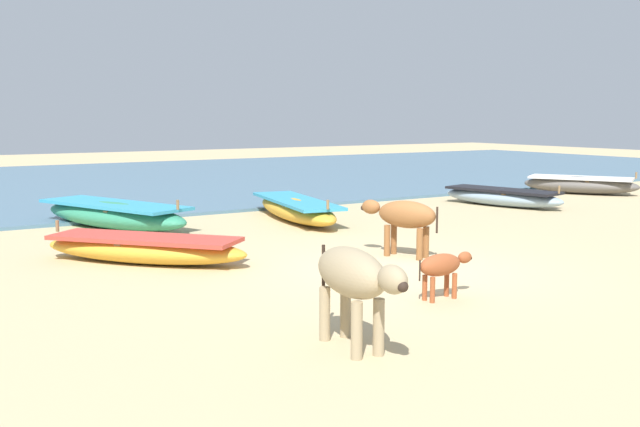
{
  "coord_description": "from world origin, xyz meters",
  "views": [
    {
      "loc": [
        -7.16,
        -9.0,
        2.47
      ],
      "look_at": [
        0.03,
        2.58,
        0.6
      ],
      "focal_mm": 40.08,
      "sensor_mm": 36.0,
      "label": 1
    }
  ],
  "objects_px": {
    "calf_far_rust": "(442,266)",
    "fishing_boat_5": "(580,184)",
    "cow_adult_brown": "(404,216)",
    "fishing_boat_6": "(296,209)",
    "fishing_boat_2": "(145,248)",
    "fishing_boat_0": "(114,214)",
    "fishing_boat_3": "(502,197)",
    "cow_second_adult_dun": "(354,277)"
  },
  "relations": [
    {
      "from": "fishing_boat_0",
      "to": "fishing_boat_3",
      "type": "distance_m",
      "value": 10.36
    },
    {
      "from": "fishing_boat_5",
      "to": "cow_adult_brown",
      "type": "xyz_separation_m",
      "value": [
        -11.22,
        -5.11,
        0.42
      ]
    },
    {
      "from": "fishing_boat_5",
      "to": "fishing_boat_6",
      "type": "distance_m",
      "value": 10.64
    },
    {
      "from": "fishing_boat_5",
      "to": "cow_second_adult_dun",
      "type": "relative_size",
      "value": 2.14
    },
    {
      "from": "fishing_boat_2",
      "to": "fishing_boat_5",
      "type": "relative_size",
      "value": 0.95
    },
    {
      "from": "fishing_boat_2",
      "to": "fishing_boat_3",
      "type": "distance_m",
      "value": 11.09
    },
    {
      "from": "calf_far_rust",
      "to": "fishing_boat_5",
      "type": "bearing_deg",
      "value": 29.1
    },
    {
      "from": "fishing_boat_0",
      "to": "cow_second_adult_dun",
      "type": "distance_m",
      "value": 9.64
    },
    {
      "from": "fishing_boat_0",
      "to": "fishing_boat_2",
      "type": "distance_m",
      "value": 4.08
    },
    {
      "from": "fishing_boat_2",
      "to": "fishing_boat_5",
      "type": "xyz_separation_m",
      "value": [
        15.28,
        3.22,
        0.05
      ]
    },
    {
      "from": "fishing_boat_3",
      "to": "fishing_boat_6",
      "type": "xyz_separation_m",
      "value": [
        -6.2,
        0.62,
        0.02
      ]
    },
    {
      "from": "fishing_boat_5",
      "to": "fishing_boat_3",
      "type": "bearing_deg",
      "value": -108.62
    },
    {
      "from": "fishing_boat_3",
      "to": "fishing_boat_6",
      "type": "bearing_deg",
      "value": -108.91
    },
    {
      "from": "fishing_boat_0",
      "to": "cow_second_adult_dun",
      "type": "bearing_deg",
      "value": -23.48
    },
    {
      "from": "fishing_boat_2",
      "to": "cow_adult_brown",
      "type": "relative_size",
      "value": 2.3
    },
    {
      "from": "fishing_boat_3",
      "to": "calf_far_rust",
      "type": "xyz_separation_m",
      "value": [
        -8.2,
        -6.79,
        0.19
      ]
    },
    {
      "from": "fishing_boat_0",
      "to": "fishing_boat_6",
      "type": "bearing_deg",
      "value": 52.13
    },
    {
      "from": "cow_adult_brown",
      "to": "fishing_boat_0",
      "type": "bearing_deg",
      "value": 7.14
    },
    {
      "from": "calf_far_rust",
      "to": "cow_second_adult_dun",
      "type": "distance_m",
      "value": 2.49
    },
    {
      "from": "calf_far_rust",
      "to": "cow_second_adult_dun",
      "type": "xyz_separation_m",
      "value": [
        -2.21,
        -1.1,
        0.33
      ]
    },
    {
      "from": "fishing_boat_2",
      "to": "fishing_boat_6",
      "type": "distance_m",
      "value": 5.48
    },
    {
      "from": "fishing_boat_0",
      "to": "fishing_boat_5",
      "type": "xyz_separation_m",
      "value": [
        14.65,
        -0.81,
        -0.01
      ]
    },
    {
      "from": "fishing_boat_2",
      "to": "cow_second_adult_dun",
      "type": "distance_m",
      "value": 5.64
    },
    {
      "from": "fishing_boat_3",
      "to": "fishing_boat_5",
      "type": "height_order",
      "value": "fishing_boat_5"
    },
    {
      "from": "fishing_boat_3",
      "to": "fishing_boat_2",
      "type": "bearing_deg",
      "value": -91.27
    },
    {
      "from": "fishing_boat_0",
      "to": "fishing_boat_2",
      "type": "bearing_deg",
      "value": -31.27
    },
    {
      "from": "cow_adult_brown",
      "to": "fishing_boat_6",
      "type": "bearing_deg",
      "value": -29.83
    },
    {
      "from": "fishing_boat_6",
      "to": "cow_adult_brown",
      "type": "bearing_deg",
      "value": 3.29
    },
    {
      "from": "fishing_boat_6",
      "to": "cow_second_adult_dun",
      "type": "bearing_deg",
      "value": -16.06
    },
    {
      "from": "fishing_boat_2",
      "to": "cow_adult_brown",
      "type": "height_order",
      "value": "cow_adult_brown"
    },
    {
      "from": "cow_adult_brown",
      "to": "cow_second_adult_dun",
      "type": "distance_m",
      "value": 5.18
    },
    {
      "from": "cow_adult_brown",
      "to": "fishing_boat_2",
      "type": "bearing_deg",
      "value": 42.1
    },
    {
      "from": "fishing_boat_5",
      "to": "calf_far_rust",
      "type": "bearing_deg",
      "value": -88.94
    },
    {
      "from": "fishing_boat_3",
      "to": "cow_second_adult_dun",
      "type": "height_order",
      "value": "cow_second_adult_dun"
    },
    {
      "from": "fishing_boat_0",
      "to": "fishing_boat_5",
      "type": "relative_size",
      "value": 1.26
    },
    {
      "from": "fishing_boat_0",
      "to": "fishing_boat_3",
      "type": "xyz_separation_m",
      "value": [
        10.21,
        -1.73,
        -0.05
      ]
    },
    {
      "from": "fishing_boat_5",
      "to": "cow_adult_brown",
      "type": "relative_size",
      "value": 2.43
    },
    {
      "from": "cow_second_adult_dun",
      "to": "fishing_boat_5",
      "type": "bearing_deg",
      "value": 125.31
    },
    {
      "from": "fishing_boat_6",
      "to": "calf_far_rust",
      "type": "relative_size",
      "value": 4.54
    },
    {
      "from": "fishing_boat_2",
      "to": "cow_second_adult_dun",
      "type": "xyz_separation_m",
      "value": [
        0.44,
        -5.59,
        0.53
      ]
    },
    {
      "from": "fishing_boat_6",
      "to": "calf_far_rust",
      "type": "xyz_separation_m",
      "value": [
        -1.99,
        -7.4,
        0.18
      ]
    },
    {
      "from": "cow_second_adult_dun",
      "to": "calf_far_rust",
      "type": "bearing_deg",
      "value": 121.18
    }
  ]
}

